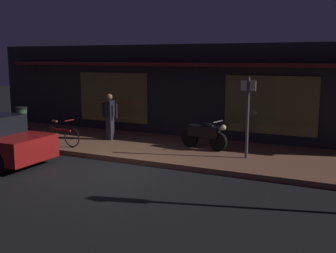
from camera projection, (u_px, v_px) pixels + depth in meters
ground_plane at (110, 172)px, 11.49m from camera, size 60.00×60.00×0.00m
sidewalk_slab at (160, 148)px, 14.13m from camera, size 18.00×4.00×0.15m
storefront_building at (199, 90)px, 16.84m from camera, size 18.00×3.30×3.60m
motorcycle at (205, 134)px, 13.59m from camera, size 1.69×0.61×0.97m
bicycle_parked at (61, 135)px, 14.12m from camera, size 1.66×0.42×0.91m
person_photographer at (110, 116)px, 15.07m from camera, size 0.62×0.40×1.67m
sign_post at (248, 113)px, 12.22m from camera, size 0.44×0.09×2.40m
trash_bin at (22, 118)px, 17.35m from camera, size 0.48×0.48×0.93m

